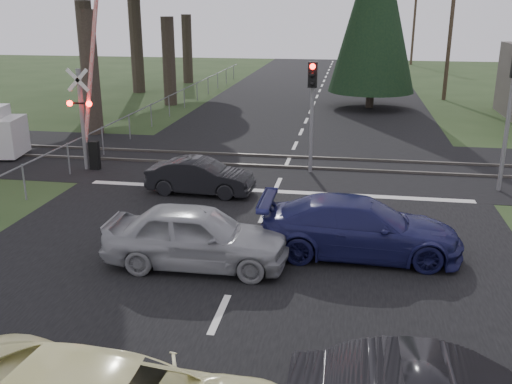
% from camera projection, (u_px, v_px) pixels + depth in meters
% --- Properties ---
extents(ground, '(120.00, 120.00, 0.00)m').
position_uv_depth(ground, '(220.00, 314.00, 11.56)').
color(ground, '#283C1B').
rests_on(ground, ground).
extents(road, '(14.00, 100.00, 0.01)m').
position_uv_depth(road, '(281.00, 177.00, 20.94)').
color(road, black).
rests_on(road, ground).
extents(rail_corridor, '(120.00, 8.00, 0.01)m').
position_uv_depth(rail_corridor, '(287.00, 163.00, 22.81)').
color(rail_corridor, black).
rests_on(rail_corridor, ground).
extents(stop_line, '(13.00, 0.35, 0.00)m').
position_uv_depth(stop_line, '(275.00, 191.00, 19.25)').
color(stop_line, silver).
rests_on(stop_line, ground).
extents(rail_near, '(120.00, 0.12, 0.10)m').
position_uv_depth(rail_near, '(285.00, 167.00, 22.05)').
color(rail_near, '#59544C').
rests_on(rail_near, ground).
extents(rail_far, '(120.00, 0.12, 0.10)m').
position_uv_depth(rail_far, '(290.00, 157.00, 23.55)').
color(rail_far, '#59544C').
rests_on(rail_far, ground).
extents(crossing_signal, '(1.62, 0.38, 6.96)m').
position_uv_depth(crossing_signal, '(88.00, 116.00, 21.26)').
color(crossing_signal, slate).
rests_on(crossing_signal, ground).
extents(traffic_signal_center, '(0.32, 0.48, 4.10)m').
position_uv_depth(traffic_signal_center, '(312.00, 98.00, 20.55)').
color(traffic_signal_center, slate).
rests_on(traffic_signal_center, ground).
extents(utility_pole_mid, '(1.80, 0.26, 9.00)m').
position_uv_depth(utility_pole_mid, '(451.00, 27.00, 36.89)').
color(utility_pole_mid, '#4C3D2D').
rests_on(utility_pole_mid, ground).
extents(utility_pole_far, '(1.80, 0.26, 9.00)m').
position_uv_depth(utility_pole_far, '(414.00, 19.00, 60.33)').
color(utility_pole_far, '#4C3D2D').
rests_on(utility_pole_far, ground).
extents(conifer_tree, '(5.20, 5.20, 11.00)m').
position_uv_depth(conifer_tree, '(375.00, 6.00, 33.54)').
color(conifer_tree, '#473D33').
rests_on(conifer_tree, ground).
extents(fence_left, '(0.10, 36.00, 1.20)m').
position_uv_depth(fence_left, '(177.00, 112.00, 33.90)').
color(fence_left, slate).
rests_on(fence_left, ground).
extents(silver_car, '(4.44, 1.84, 1.50)m').
position_uv_depth(silver_car, '(197.00, 236.00, 13.54)').
color(silver_car, gray).
rests_on(silver_car, ground).
extents(blue_sedan, '(5.01, 2.07, 1.45)m').
position_uv_depth(blue_sedan, '(360.00, 228.00, 14.14)').
color(blue_sedan, '#1A1B4E').
rests_on(blue_sedan, ground).
extents(dark_car_far, '(3.60, 1.44, 1.16)m').
position_uv_depth(dark_car_far, '(200.00, 177.00, 18.89)').
color(dark_car_far, black).
rests_on(dark_car_far, ground).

